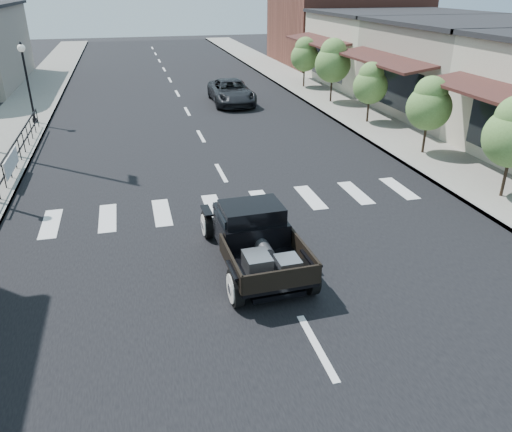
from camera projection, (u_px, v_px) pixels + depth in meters
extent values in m
plane|color=black|center=(274.00, 269.00, 12.24)|extent=(120.00, 120.00, 0.00)
cube|color=black|center=(192.00, 121.00, 25.40)|extent=(14.00, 80.00, 0.02)
cube|color=gray|center=(12.00, 130.00, 23.48)|extent=(3.00, 80.00, 0.15)
cube|color=gray|center=(347.00, 110.00, 27.27)|extent=(3.00, 80.00, 0.15)
cube|color=gray|center=(481.00, 70.00, 26.04)|extent=(10.00, 9.00, 4.50)
cube|color=beige|center=(396.00, 50.00, 33.94)|extent=(10.00, 9.00, 4.50)
cube|color=brown|center=(345.00, 20.00, 42.29)|extent=(11.00, 10.00, 7.00)
imported|color=black|center=(231.00, 92.00, 28.66)|extent=(2.33, 4.87, 1.34)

